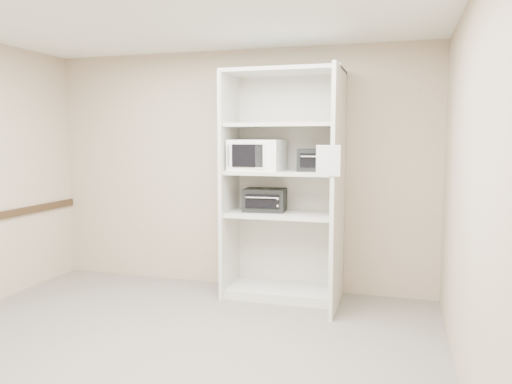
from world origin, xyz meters
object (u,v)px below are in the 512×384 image
(toaster_oven_upper, at_px, (317,160))
(toaster_oven_lower, at_px, (265,200))
(microwave, at_px, (257,155))
(shelving_unit, at_px, (287,193))

(toaster_oven_upper, height_order, toaster_oven_lower, toaster_oven_upper)
(microwave, bearing_deg, shelving_unit, 10.48)
(toaster_oven_lower, bearing_deg, toaster_oven_upper, -8.87)
(microwave, distance_m, toaster_oven_lower, 0.50)
(microwave, height_order, toaster_oven_upper, microwave)
(shelving_unit, xyz_separation_m, toaster_oven_lower, (-0.26, 0.06, -0.09))
(microwave, bearing_deg, toaster_oven_upper, 7.96)
(shelving_unit, relative_size, toaster_oven_lower, 5.46)
(shelving_unit, distance_m, toaster_oven_lower, 0.28)
(toaster_oven_upper, relative_size, toaster_oven_lower, 0.90)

